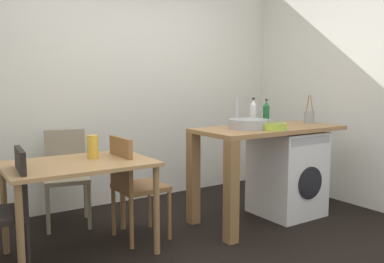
{
  "coord_description": "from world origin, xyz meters",
  "views": [
    {
      "loc": [
        -1.8,
        -2.49,
        1.35
      ],
      "look_at": [
        0.12,
        0.45,
        0.92
      ],
      "focal_mm": 37.69,
      "sensor_mm": 36.0,
      "label": 1
    }
  ],
  "objects_px": {
    "chair_person_seat": "(6,206)",
    "mixing_bowl": "(274,126)",
    "chair_spare_by_wall": "(66,171)",
    "vase": "(93,147)",
    "utensil_crock": "(309,117)",
    "washing_machine": "(287,173)",
    "bottle_tall_green": "(253,112)",
    "bottle_squat_brown": "(266,113)",
    "dining_table": "(79,174)",
    "chair_opposite": "(133,182)"
  },
  "relations": [
    {
      "from": "bottle_tall_green",
      "to": "bottle_squat_brown",
      "type": "xyz_separation_m",
      "value": [
        0.1,
        -0.08,
        -0.01
      ]
    },
    {
      "from": "bottle_squat_brown",
      "to": "bottle_tall_green",
      "type": "bearing_deg",
      "value": 140.95
    },
    {
      "from": "chair_person_seat",
      "to": "chair_opposite",
      "type": "bearing_deg",
      "value": -77.3
    },
    {
      "from": "bottle_tall_green",
      "to": "vase",
      "type": "xyz_separation_m",
      "value": [
        -1.72,
        0.01,
        -0.21
      ]
    },
    {
      "from": "bottle_tall_green",
      "to": "utensil_crock",
      "type": "relative_size",
      "value": 0.93
    },
    {
      "from": "chair_person_seat",
      "to": "bottle_tall_green",
      "type": "height_order",
      "value": "bottle_tall_green"
    },
    {
      "from": "washing_machine",
      "to": "bottle_tall_green",
      "type": "height_order",
      "value": "bottle_tall_green"
    },
    {
      "from": "dining_table",
      "to": "washing_machine",
      "type": "distance_m",
      "value": 2.11
    },
    {
      "from": "chair_person_seat",
      "to": "vase",
      "type": "height_order",
      "value": "vase"
    },
    {
      "from": "chair_opposite",
      "to": "chair_spare_by_wall",
      "type": "bearing_deg",
      "value": -154.85
    },
    {
      "from": "chair_person_seat",
      "to": "washing_machine",
      "type": "relative_size",
      "value": 1.05
    },
    {
      "from": "chair_opposite",
      "to": "washing_machine",
      "type": "distance_m",
      "value": 1.64
    },
    {
      "from": "chair_opposite",
      "to": "washing_machine",
      "type": "relative_size",
      "value": 1.05
    },
    {
      "from": "chair_spare_by_wall",
      "to": "dining_table",
      "type": "bearing_deg",
      "value": 94.61
    },
    {
      "from": "vase",
      "to": "chair_opposite",
      "type": "bearing_deg",
      "value": -9.0
    },
    {
      "from": "dining_table",
      "to": "mixing_bowl",
      "type": "distance_m",
      "value": 1.77
    },
    {
      "from": "dining_table",
      "to": "chair_opposite",
      "type": "height_order",
      "value": "chair_opposite"
    },
    {
      "from": "utensil_crock",
      "to": "chair_person_seat",
      "type": "bearing_deg",
      "value": 179.48
    },
    {
      "from": "washing_machine",
      "to": "bottle_tall_green",
      "type": "bearing_deg",
      "value": 129.8
    },
    {
      "from": "chair_opposite",
      "to": "bottle_tall_green",
      "type": "xyz_separation_m",
      "value": [
        1.39,
        0.04,
        0.54
      ]
    },
    {
      "from": "chair_spare_by_wall",
      "to": "bottle_squat_brown",
      "type": "distance_m",
      "value": 2.07
    },
    {
      "from": "bottle_tall_green",
      "to": "mixing_bowl",
      "type": "bearing_deg",
      "value": -109.48
    },
    {
      "from": "chair_person_seat",
      "to": "utensil_crock",
      "type": "distance_m",
      "value": 3.05
    },
    {
      "from": "washing_machine",
      "to": "mixing_bowl",
      "type": "bearing_deg",
      "value": -153.49
    },
    {
      "from": "dining_table",
      "to": "mixing_bowl",
      "type": "relative_size",
      "value": 4.72
    },
    {
      "from": "bottle_squat_brown",
      "to": "chair_spare_by_wall",
      "type": "bearing_deg",
      "value": 157.55
    },
    {
      "from": "mixing_bowl",
      "to": "vase",
      "type": "distance_m",
      "value": 1.63
    },
    {
      "from": "vase",
      "to": "dining_table",
      "type": "bearing_deg",
      "value": -146.31
    },
    {
      "from": "bottle_squat_brown",
      "to": "dining_table",
      "type": "bearing_deg",
      "value": -179.8
    },
    {
      "from": "washing_machine",
      "to": "bottle_squat_brown",
      "type": "height_order",
      "value": "bottle_squat_brown"
    },
    {
      "from": "dining_table",
      "to": "chair_spare_by_wall",
      "type": "distance_m",
      "value": 0.79
    },
    {
      "from": "mixing_bowl",
      "to": "utensil_crock",
      "type": "relative_size",
      "value": 0.78
    },
    {
      "from": "chair_opposite",
      "to": "vase",
      "type": "bearing_deg",
      "value": -100.19
    },
    {
      "from": "bottle_squat_brown",
      "to": "mixing_bowl",
      "type": "height_order",
      "value": "bottle_squat_brown"
    },
    {
      "from": "washing_machine",
      "to": "bottle_squat_brown",
      "type": "bearing_deg",
      "value": 123.42
    },
    {
      "from": "chair_person_seat",
      "to": "vase",
      "type": "relative_size",
      "value": 4.75
    },
    {
      "from": "chair_opposite",
      "to": "bottle_tall_green",
      "type": "height_order",
      "value": "bottle_tall_green"
    },
    {
      "from": "bottle_tall_green",
      "to": "dining_table",
      "type": "bearing_deg",
      "value": -177.24
    },
    {
      "from": "chair_person_seat",
      "to": "utensil_crock",
      "type": "height_order",
      "value": "utensil_crock"
    },
    {
      "from": "chair_person_seat",
      "to": "mixing_bowl",
      "type": "xyz_separation_m",
      "value": [
        2.25,
        -0.28,
        0.45
      ]
    },
    {
      "from": "chair_spare_by_wall",
      "to": "chair_opposite",
      "type": "bearing_deg",
      "value": 129.57
    },
    {
      "from": "chair_person_seat",
      "to": "mixing_bowl",
      "type": "height_order",
      "value": "mixing_bowl"
    },
    {
      "from": "chair_spare_by_wall",
      "to": "vase",
      "type": "distance_m",
      "value": 0.75
    },
    {
      "from": "utensil_crock",
      "to": "mixing_bowl",
      "type": "bearing_deg",
      "value": -161.88
    },
    {
      "from": "chair_spare_by_wall",
      "to": "washing_machine",
      "type": "distance_m",
      "value": 2.2
    },
    {
      "from": "mixing_bowl",
      "to": "bottle_tall_green",
      "type": "bearing_deg",
      "value": 70.52
    },
    {
      "from": "bottle_squat_brown",
      "to": "utensil_crock",
      "type": "xyz_separation_m",
      "value": [
        0.49,
        -0.14,
        -0.05
      ]
    },
    {
      "from": "chair_person_seat",
      "to": "chair_opposite",
      "type": "distance_m",
      "value": 1.03
    },
    {
      "from": "washing_machine",
      "to": "bottle_squat_brown",
      "type": "distance_m",
      "value": 0.65
    },
    {
      "from": "dining_table",
      "to": "bottle_tall_green",
      "type": "distance_m",
      "value": 1.91
    }
  ]
}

